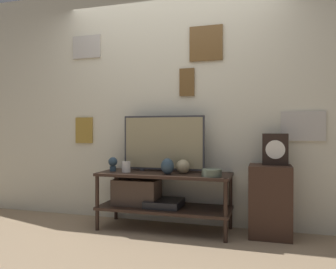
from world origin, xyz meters
The scene contains 11 objects.
ground_plane centered at (0.00, 0.00, 0.00)m, with size 12.00×12.00×0.00m, color #997F60.
wall_back centered at (0.00, 0.59, 1.35)m, with size 6.40×0.08×2.70m.
media_console centered at (-0.12, 0.29, 0.37)m, with size 1.37×0.50×0.59m.
television centered at (-0.04, 0.40, 0.90)m, with size 0.89×0.05×0.60m.
vase_wide_bowl centered at (0.51, 0.16, 0.62)m, with size 0.19×0.19×0.07m.
vase_urn_stoneware centered at (0.07, 0.19, 0.67)m, with size 0.13×0.13×0.16m.
vase_round_glass centered at (0.20, 0.28, 0.66)m, with size 0.14×0.14×0.14m.
candle_jar centered at (-0.40, 0.23, 0.64)m, with size 0.09×0.09×0.11m.
decorative_bust centered at (-0.57, 0.27, 0.68)m, with size 0.10×0.10×0.15m.
side_table centered at (1.05, 0.37, 0.35)m, with size 0.40×0.36×0.69m.
mantel_clock centered at (1.10, 0.40, 0.84)m, with size 0.24×0.11×0.31m.
Camera 1 is at (1.00, -2.94, 1.03)m, focal length 35.00 mm.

